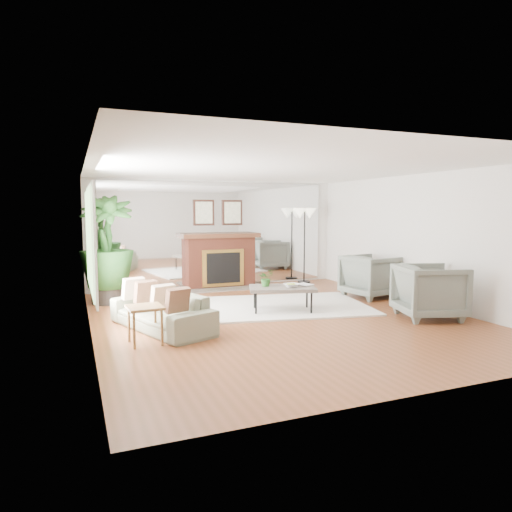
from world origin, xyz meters
name	(u,v)px	position (x,y,z in m)	size (l,w,h in m)	color
ground	(279,317)	(0.00, 0.00, 0.00)	(7.00, 7.00, 0.00)	brown
wall_left	(89,249)	(-2.99, 0.00, 1.25)	(0.02, 7.00, 2.50)	silver
wall_right	(421,239)	(2.99, 0.00, 1.25)	(0.02, 7.00, 2.50)	silver
wall_back	(218,234)	(0.00, 3.49, 1.25)	(6.00, 0.02, 2.50)	silver
mirror_panel	(218,234)	(0.00, 3.47, 1.25)	(5.40, 0.04, 2.40)	silver
window_panel	(90,240)	(-2.96, 0.40, 1.35)	(0.04, 2.40, 1.50)	#B2E09E
fireplace	(221,259)	(0.00, 3.26, 0.66)	(1.85, 0.83, 2.05)	maroon
area_rug	(283,306)	(0.41, 0.73, 0.02)	(3.09, 2.21, 0.03)	white
coffee_table	(282,289)	(0.20, 0.30, 0.42)	(1.30, 1.01, 0.46)	#685E52
sofa	(161,311)	(-1.99, -0.06, 0.28)	(1.93, 0.75, 0.56)	gray
armchair_back	(370,276)	(2.51, 0.91, 0.44)	(0.95, 0.98, 0.89)	slate
armchair_front	(430,291)	(2.30, -1.01, 0.45)	(0.97, 1.00, 0.91)	slate
side_table	(145,312)	(-2.34, -0.74, 0.44)	(0.49, 0.49, 0.52)	olive
potted_ficus	(107,246)	(-2.60, 2.31, 1.12)	(1.05, 1.05, 2.10)	black
floor_lamp	(305,219)	(2.12, 3.10, 1.59)	(0.60, 0.34, 1.86)	black
tabletop_plant	(266,278)	(-0.05, 0.46, 0.61)	(0.27, 0.24, 0.30)	#2F5D22
fruit_bowl	(291,285)	(0.32, 0.20, 0.49)	(0.26, 0.26, 0.07)	olive
book	(300,285)	(0.53, 0.28, 0.47)	(0.22, 0.30, 0.02)	olive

